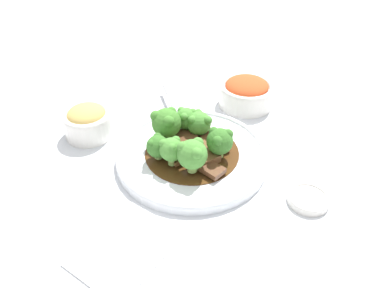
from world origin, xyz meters
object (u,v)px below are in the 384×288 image
(broccoli_floret_2, at_px, (186,118))
(broccoli_floret_3, at_px, (192,154))
(beef_strip_3, at_px, (175,151))
(side_bowl_appetizer, at_px, (88,121))
(broccoli_floret_6, at_px, (171,149))
(beef_strip_2, at_px, (210,168))
(side_bowl_kimchi, at_px, (246,92))
(broccoli_floret_0, at_px, (166,123))
(serving_spoon, at_px, (181,122))
(broccoli_floret_5, at_px, (220,141))
(sauce_dish, at_px, (308,199))
(broccoli_floret_4, at_px, (158,146))
(beef_strip_4, at_px, (202,154))
(beef_strip_0, at_px, (214,142))
(broccoli_floret_1, at_px, (199,123))
(main_plate, at_px, (192,155))
(beef_strip_1, at_px, (183,138))

(broccoli_floret_2, distance_m, broccoli_floret_3, 0.11)
(beef_strip_3, distance_m, side_bowl_appetizer, 0.19)
(broccoli_floret_3, bearing_deg, broccoli_floret_6, 100.21)
(beef_strip_2, bearing_deg, beef_strip_3, 87.88)
(beef_strip_2, relative_size, broccoli_floret_2, 0.96)
(broccoli_floret_6, height_order, side_bowl_kimchi, broccoli_floret_6)
(beef_strip_2, distance_m, broccoli_floret_0, 0.12)
(beef_strip_3, height_order, serving_spoon, serving_spoon)
(broccoli_floret_5, height_order, side_bowl_appetizer, broccoli_floret_5)
(broccoli_floret_2, relative_size, side_bowl_kimchi, 0.43)
(sauce_dish, bearing_deg, side_bowl_appetizer, 101.02)
(beef_strip_3, height_order, broccoli_floret_5, broccoli_floret_5)
(broccoli_floret_4, height_order, sauce_dish, broccoli_floret_4)
(beef_strip_3, xyz_separation_m, broccoli_floret_2, (0.06, 0.02, 0.03))
(broccoli_floret_0, relative_size, broccoli_floret_5, 1.15)
(beef_strip_2, height_order, side_bowl_appetizer, side_bowl_appetizer)
(beef_strip_4, bearing_deg, broccoli_floret_2, 56.83)
(beef_strip_4, distance_m, serving_spoon, 0.10)
(beef_strip_2, relative_size, serving_spoon, 0.27)
(broccoli_floret_0, bearing_deg, beef_strip_0, -62.77)
(broccoli_floret_1, relative_size, broccoli_floret_6, 0.96)
(broccoli_floret_5, distance_m, side_bowl_kimchi, 0.21)
(broccoli_floret_3, bearing_deg, main_plate, 36.71)
(broccoli_floret_1, distance_m, broccoli_floret_6, 0.09)
(broccoli_floret_3, bearing_deg, broccoli_floret_1, 29.34)
(main_plate, height_order, beef_strip_2, beef_strip_2)
(beef_strip_0, bearing_deg, serving_spoon, 81.54)
(serving_spoon, relative_size, side_bowl_kimchi, 1.54)
(serving_spoon, bearing_deg, beef_strip_4, -121.61)
(beef_strip_0, distance_m, broccoli_floret_1, 0.05)
(main_plate, xyz_separation_m, side_bowl_kimchi, (0.22, 0.02, 0.02))
(main_plate, relative_size, broccoli_floret_0, 4.26)
(main_plate, relative_size, beef_strip_0, 4.14)
(beef_strip_3, relative_size, broccoli_floret_2, 1.53)
(broccoli_floret_0, height_order, side_bowl_kimchi, broccoli_floret_0)
(side_bowl_appetizer, bearing_deg, beef_strip_4, -76.75)
(beef_strip_3, bearing_deg, broccoli_floret_3, -111.51)
(serving_spoon, relative_size, sauce_dish, 2.78)
(main_plate, distance_m, beef_strip_3, 0.03)
(beef_strip_0, xyz_separation_m, broccoli_floret_4, (-0.09, 0.06, 0.02))
(beef_strip_1, bearing_deg, beef_strip_2, -113.75)
(beef_strip_2, distance_m, broccoli_floret_4, 0.10)
(broccoli_floret_0, distance_m, serving_spoon, 0.06)
(beef_strip_4, bearing_deg, broccoli_floret_0, 89.51)
(beef_strip_4, xyz_separation_m, serving_spoon, (0.05, 0.09, -0.00))
(broccoli_floret_2, xyz_separation_m, side_bowl_appetizer, (-0.10, 0.16, -0.02))
(broccoli_floret_5, xyz_separation_m, serving_spoon, (0.03, 0.11, -0.03))
(beef_strip_2, relative_size, side_bowl_appetizer, 0.52)
(beef_strip_1, relative_size, side_bowl_appetizer, 0.68)
(beef_strip_0, xyz_separation_m, serving_spoon, (0.01, 0.09, 0.00))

